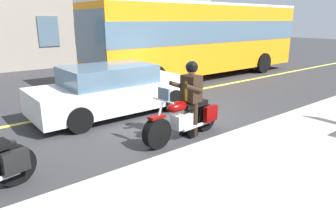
{
  "coord_description": "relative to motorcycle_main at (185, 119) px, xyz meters",
  "views": [
    {
      "loc": [
        4.87,
        6.19,
        2.61
      ],
      "look_at": [
        0.78,
        1.05,
        0.75
      ],
      "focal_mm": 32.34,
      "sensor_mm": 36.0,
      "label": 1
    }
  ],
  "objects": [
    {
      "name": "motorcycle_main",
      "position": [
        0.0,
        0.0,
        0.0
      ],
      "size": [
        2.22,
        0.73,
        1.26
      ],
      "color": "black",
      "rests_on": "ground_plane"
    },
    {
      "name": "lane_center_stripe",
      "position": [
        -0.54,
        -3.35,
        -0.45
      ],
      "size": [
        60.0,
        0.16,
        0.01
      ],
      "primitive_type": "cube",
      "color": "#E5DB4C",
      "rests_on": "ground_plane"
    },
    {
      "name": "bus_near",
      "position": [
        -5.73,
        -5.34,
        1.42
      ],
      "size": [
        11.05,
        2.7,
        3.3
      ],
      "color": "orange",
      "rests_on": "ground_plane"
    },
    {
      "name": "rider_main",
      "position": [
        -0.19,
        -0.02,
        0.58
      ],
      "size": [
        0.66,
        0.59,
        1.74
      ],
      "color": "black",
      "rests_on": "ground_plane"
    },
    {
      "name": "ground_plane",
      "position": [
        -0.54,
        -1.35,
        -0.45
      ],
      "size": [
        80.0,
        80.0,
        0.0
      ],
      "primitive_type": "plane",
      "color": "#333335"
    },
    {
      "name": "car_dark",
      "position": [
        0.35,
        -2.64,
        0.24
      ],
      "size": [
        4.6,
        1.92,
        1.4
      ],
      "color": "white",
      "rests_on": "ground_plane"
    }
  ]
}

